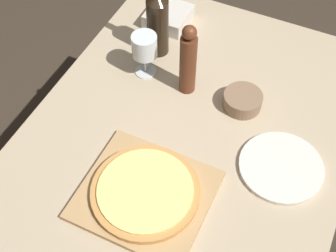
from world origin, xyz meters
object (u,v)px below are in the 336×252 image
object	(u,v)px
pepper_mill	(188,61)
pizza	(145,191)
small_bowl	(243,101)
wine_bottle	(158,22)
wine_glass	(144,47)

from	to	relation	value
pepper_mill	pizza	bearing A→B (deg)	-81.78
pepper_mill	small_bowl	world-z (taller)	pepper_mill
wine_bottle	wine_glass	xyz separation A→B (m)	(0.01, -0.12, -0.01)
wine_bottle	small_bowl	xyz separation A→B (m)	(0.37, -0.12, -0.11)
pepper_mill	small_bowl	bearing A→B (deg)	2.13
wine_bottle	pepper_mill	size ratio (longest dim) A/B	1.17
wine_bottle	pepper_mill	xyz separation A→B (m)	(0.17, -0.13, -0.00)
pizza	pepper_mill	world-z (taller)	pepper_mill
pepper_mill	wine_bottle	bearing A→B (deg)	143.52
pizza	wine_glass	size ratio (longest dim) A/B	1.91
small_bowl	pizza	bearing A→B (deg)	-106.88
wine_bottle	wine_glass	distance (m)	0.12
wine_glass	wine_bottle	bearing A→B (deg)	94.17
pizza	wine_bottle	world-z (taller)	wine_bottle
pizza	pepper_mill	size ratio (longest dim) A/B	1.15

